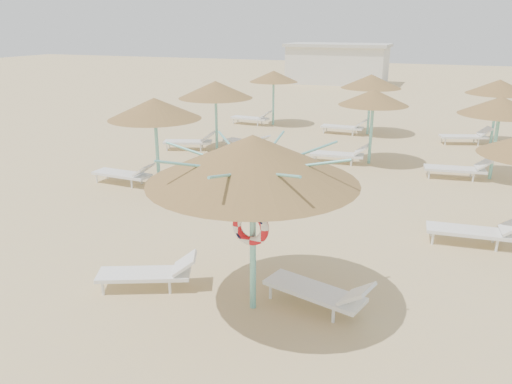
% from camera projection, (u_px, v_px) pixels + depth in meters
% --- Properties ---
extents(ground, '(120.00, 120.00, 0.00)m').
position_uv_depth(ground, '(246.00, 293.00, 9.37)').
color(ground, tan).
rests_on(ground, ground).
extents(main_palapa, '(3.50, 3.50, 3.14)m').
position_uv_depth(main_palapa, '(253.00, 159.00, 8.05)').
color(main_palapa, '#75CABF').
rests_on(main_palapa, ground).
extents(lounger_main_a, '(1.94, 1.26, 0.68)m').
position_uv_depth(lounger_main_a, '(151.00, 272.00, 9.48)').
color(lounger_main_a, white).
rests_on(lounger_main_a, ground).
extents(lounger_main_b, '(2.05, 1.10, 0.71)m').
position_uv_depth(lounger_main_b, '(320.00, 292.00, 8.77)').
color(lounger_main_b, white).
rests_on(lounger_main_b, ground).
extents(palapa_field, '(18.53, 13.95, 2.72)m').
position_uv_depth(palapa_field, '(376.00, 101.00, 16.88)').
color(palapa_field, '#75CABF').
rests_on(palapa_field, ground).
extents(service_hut, '(8.40, 4.40, 3.25)m').
position_uv_depth(service_hut, '(338.00, 63.00, 41.82)').
color(service_hut, silver).
rests_on(service_hut, ground).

